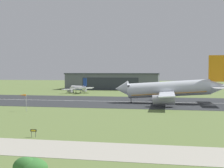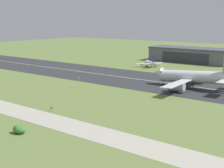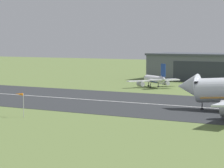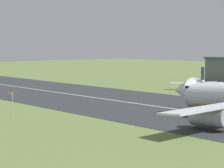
# 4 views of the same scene
# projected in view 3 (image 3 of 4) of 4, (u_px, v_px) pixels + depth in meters

# --- Properties ---
(ground_plane) EXTENTS (736.50, 736.50, 0.00)m
(ground_plane) POSITION_uv_depth(u_px,v_px,m) (97.00, 148.00, 89.37)
(ground_plane) COLOR olive
(runway_strip) EXTENTS (496.50, 51.95, 0.06)m
(runway_strip) POSITION_uv_depth(u_px,v_px,m) (217.00, 109.00, 140.66)
(runway_strip) COLOR #2B2D30
(runway_strip) RESTS_ON ground_plane
(runway_centreline) EXTENTS (446.85, 0.70, 0.01)m
(runway_centreline) POSITION_uv_depth(u_px,v_px,m) (217.00, 108.00, 140.66)
(runway_centreline) COLOR silver
(runway_centreline) RESTS_ON runway_strip
(airplane_parked_west) EXTENTS (18.13, 19.58, 9.41)m
(airplane_parked_west) POSITION_uv_depth(u_px,v_px,m) (155.00, 80.00, 203.21)
(airplane_parked_west) COLOR white
(airplane_parked_west) RESTS_ON ground_plane
(windsock_pole) EXTENTS (2.54, 0.73, 5.77)m
(windsock_pole) POSITION_uv_depth(u_px,v_px,m) (19.00, 95.00, 124.79)
(windsock_pole) COLOR #B7B7BC
(windsock_pole) RESTS_ON ground_plane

